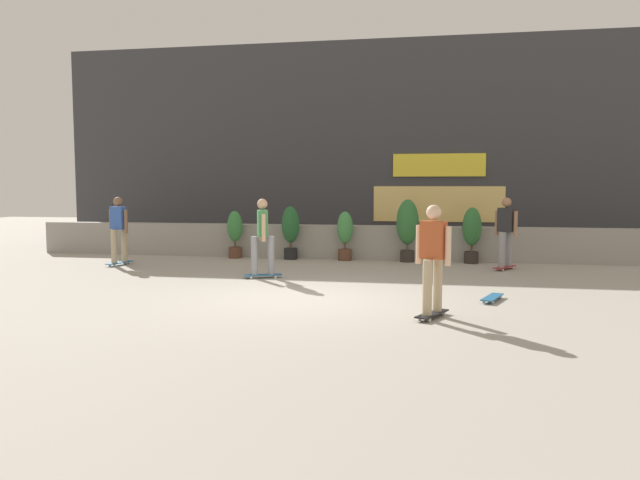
{
  "coord_description": "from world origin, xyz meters",
  "views": [
    {
      "loc": [
        2.22,
        -10.4,
        1.98
      ],
      "look_at": [
        0.0,
        1.5,
        0.9
      ],
      "focal_mm": 34.48,
      "sensor_mm": 36.0,
      "label": 1
    }
  ],
  "objects_px": {
    "skater_foreground": "(506,230)",
    "potted_plant_3": "(408,225)",
    "potted_plant_2": "(345,233)",
    "skateboard_near_camera": "(492,297)",
    "skater_far_left": "(433,256)",
    "skater_mid_plaza": "(119,227)",
    "potted_plant_4": "(472,231)",
    "skater_by_wall_right": "(263,234)",
    "potted_plant_1": "(291,229)",
    "potted_plant_0": "(235,232)"
  },
  "relations": [
    {
      "from": "skater_foreground",
      "to": "potted_plant_3",
      "type": "bearing_deg",
      "value": 155.08
    },
    {
      "from": "potted_plant_2",
      "to": "skateboard_near_camera",
      "type": "xyz_separation_m",
      "value": [
        3.31,
        -5.17,
        -0.66
      ]
    },
    {
      "from": "skater_far_left",
      "to": "skateboard_near_camera",
      "type": "bearing_deg",
      "value": 57.32
    },
    {
      "from": "potted_plant_3",
      "to": "skater_foreground",
      "type": "xyz_separation_m",
      "value": [
        2.33,
        -1.08,
        -0.01
      ]
    },
    {
      "from": "potted_plant_3",
      "to": "skater_foreground",
      "type": "height_order",
      "value": "skater_foreground"
    },
    {
      "from": "skater_mid_plaza",
      "to": "skateboard_near_camera",
      "type": "relative_size",
      "value": 2.07
    },
    {
      "from": "potted_plant_4",
      "to": "skateboard_near_camera",
      "type": "xyz_separation_m",
      "value": [
        0.06,
        -5.17,
        -0.75
      ]
    },
    {
      "from": "skateboard_near_camera",
      "to": "skater_by_wall_right",
      "type": "bearing_deg",
      "value": 158.6
    },
    {
      "from": "potted_plant_4",
      "to": "skateboard_near_camera",
      "type": "distance_m",
      "value": 5.23
    },
    {
      "from": "potted_plant_3",
      "to": "skater_far_left",
      "type": "height_order",
      "value": "skater_far_left"
    },
    {
      "from": "potted_plant_3",
      "to": "skateboard_near_camera",
      "type": "distance_m",
      "value": 5.51
    },
    {
      "from": "skater_foreground",
      "to": "skateboard_near_camera",
      "type": "height_order",
      "value": "skater_foreground"
    },
    {
      "from": "potted_plant_2",
      "to": "skater_by_wall_right",
      "type": "relative_size",
      "value": 0.76
    },
    {
      "from": "potted_plant_1",
      "to": "skater_far_left",
      "type": "relative_size",
      "value": 0.84
    },
    {
      "from": "potted_plant_0",
      "to": "skater_far_left",
      "type": "distance_m",
      "value": 8.6
    },
    {
      "from": "potted_plant_3",
      "to": "skater_by_wall_right",
      "type": "bearing_deg",
      "value": -130.87
    },
    {
      "from": "skater_by_wall_right",
      "to": "potted_plant_0",
      "type": "bearing_deg",
      "value": 117.3
    },
    {
      "from": "potted_plant_3",
      "to": "skater_far_left",
      "type": "relative_size",
      "value": 0.95
    },
    {
      "from": "skateboard_near_camera",
      "to": "skater_mid_plaza",
      "type": "bearing_deg",
      "value": 159.87
    },
    {
      "from": "potted_plant_3",
      "to": "skater_mid_plaza",
      "type": "xyz_separation_m",
      "value": [
        -6.99,
        -1.99,
        -0.01
      ]
    },
    {
      "from": "skater_mid_plaza",
      "to": "potted_plant_2",
      "type": "bearing_deg",
      "value": 20.37
    },
    {
      "from": "potted_plant_4",
      "to": "skater_mid_plaza",
      "type": "height_order",
      "value": "skater_mid_plaza"
    },
    {
      "from": "potted_plant_4",
      "to": "skateboard_near_camera",
      "type": "height_order",
      "value": "potted_plant_4"
    },
    {
      "from": "potted_plant_4",
      "to": "skater_far_left",
      "type": "height_order",
      "value": "skater_far_left"
    },
    {
      "from": "potted_plant_0",
      "to": "skater_mid_plaza",
      "type": "bearing_deg",
      "value": -139.56
    },
    {
      "from": "skater_by_wall_right",
      "to": "skater_far_left",
      "type": "bearing_deg",
      "value": -43.32
    },
    {
      "from": "potted_plant_0",
      "to": "potted_plant_2",
      "type": "xyz_separation_m",
      "value": [
        3.03,
        0.0,
        0.01
      ]
    },
    {
      "from": "potted_plant_2",
      "to": "skater_mid_plaza",
      "type": "bearing_deg",
      "value": -159.63
    },
    {
      "from": "potted_plant_1",
      "to": "potted_plant_2",
      "type": "xyz_separation_m",
      "value": [
        1.47,
        0.0,
        -0.1
      ]
    },
    {
      "from": "potted_plant_1",
      "to": "potted_plant_2",
      "type": "bearing_deg",
      "value": 0.0
    },
    {
      "from": "potted_plant_4",
      "to": "skateboard_near_camera",
      "type": "relative_size",
      "value": 1.73
    },
    {
      "from": "skater_by_wall_right",
      "to": "potted_plant_1",
      "type": "bearing_deg",
      "value": 93.15
    },
    {
      "from": "potted_plant_4",
      "to": "skater_by_wall_right",
      "type": "bearing_deg",
      "value": -143.38
    },
    {
      "from": "potted_plant_4",
      "to": "skater_by_wall_right",
      "type": "xyz_separation_m",
      "value": [
        -4.54,
        -3.37,
        0.12
      ]
    },
    {
      "from": "potted_plant_1",
      "to": "skater_mid_plaza",
      "type": "bearing_deg",
      "value": -152.89
    },
    {
      "from": "skater_far_left",
      "to": "skater_foreground",
      "type": "distance_m",
      "value": 5.91
    },
    {
      "from": "potted_plant_3",
      "to": "skater_mid_plaza",
      "type": "relative_size",
      "value": 0.95
    },
    {
      "from": "potted_plant_1",
      "to": "skater_foreground",
      "type": "relative_size",
      "value": 0.84
    },
    {
      "from": "potted_plant_0",
      "to": "potted_plant_1",
      "type": "relative_size",
      "value": 0.9
    },
    {
      "from": "skater_foreground",
      "to": "skater_mid_plaza",
      "type": "bearing_deg",
      "value": -174.42
    },
    {
      "from": "potted_plant_1",
      "to": "potted_plant_2",
      "type": "height_order",
      "value": "potted_plant_1"
    },
    {
      "from": "potted_plant_2",
      "to": "skater_foreground",
      "type": "bearing_deg",
      "value": -15.29
    },
    {
      "from": "potted_plant_0",
      "to": "skater_mid_plaza",
      "type": "height_order",
      "value": "skater_mid_plaza"
    },
    {
      "from": "skater_mid_plaza",
      "to": "skateboard_near_camera",
      "type": "bearing_deg",
      "value": -20.13
    },
    {
      "from": "skater_mid_plaza",
      "to": "skater_foreground",
      "type": "xyz_separation_m",
      "value": [
        9.32,
        0.91,
        0.0
      ]
    },
    {
      "from": "potted_plant_1",
      "to": "skateboard_near_camera",
      "type": "xyz_separation_m",
      "value": [
        4.78,
        -5.17,
        -0.76
      ]
    },
    {
      "from": "potted_plant_1",
      "to": "skater_mid_plaza",
      "type": "xyz_separation_m",
      "value": [
        -3.89,
        -1.99,
        0.12
      ]
    },
    {
      "from": "skater_by_wall_right",
      "to": "skater_foreground",
      "type": "relative_size",
      "value": 1.0
    },
    {
      "from": "potted_plant_0",
      "to": "skater_far_left",
      "type": "height_order",
      "value": "skater_far_left"
    },
    {
      "from": "skater_foreground",
      "to": "potted_plant_0",
      "type": "bearing_deg",
      "value": 171.2
    }
  ]
}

